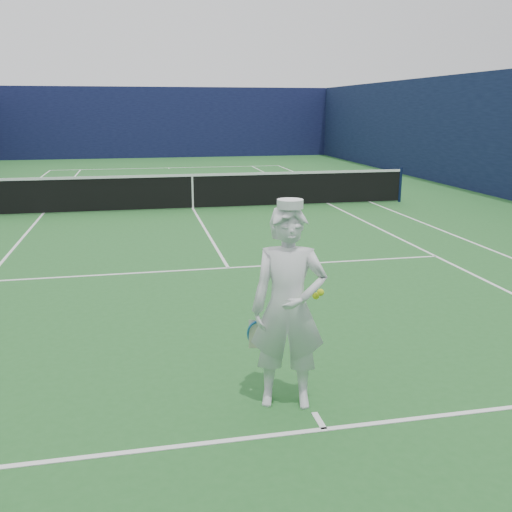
{
  "coord_description": "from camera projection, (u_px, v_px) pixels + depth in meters",
  "views": [
    {
      "loc": [
        -1.54,
        -16.24,
        2.81
      ],
      "look_at": [
        -0.2,
        -9.84,
        1.11
      ],
      "focal_mm": 40.0,
      "sensor_mm": 36.0,
      "label": 1
    }
  ],
  "objects": [
    {
      "name": "ground",
      "position": [
        193.0,
        209.0,
        16.4
      ],
      "size": [
        80.0,
        80.0,
        0.0
      ],
      "primitive_type": "plane",
      "color": "#256128",
      "rests_on": "ground"
    },
    {
      "name": "court_markings",
      "position": [
        193.0,
        209.0,
        16.4
      ],
      "size": [
        11.03,
        23.83,
        0.01
      ],
      "color": "white",
      "rests_on": "ground"
    },
    {
      "name": "windscreen_fence",
      "position": [
        191.0,
        138.0,
        15.9
      ],
      "size": [
        20.12,
        36.12,
        4.0
      ],
      "color": "#0F1238",
      "rests_on": "ground"
    },
    {
      "name": "tennis_net",
      "position": [
        192.0,
        190.0,
        16.26
      ],
      "size": [
        12.88,
        0.09,
        1.07
      ],
      "color": "#141E4C",
      "rests_on": "ground"
    },
    {
      "name": "tennis_player",
      "position": [
        288.0,
        308.0,
        5.38
      ],
      "size": [
        0.81,
        0.67,
        2.02
      ],
      "rotation": [
        0.0,
        0.0,
        -0.26
      ],
      "color": "white",
      "rests_on": "ground"
    }
  ]
}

